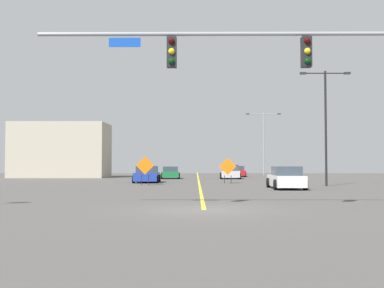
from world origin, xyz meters
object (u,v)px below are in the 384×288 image
car_red_mid (236,171)px  car_white_near (286,178)px  street_lamp_near_right (326,118)px  street_lamp_mid_right (264,138)px  car_green_approaching (170,173)px  construction_sign_left_lane (145,167)px  traffic_signal_assembly (302,65)px  car_blue_distant (147,175)px  car_silver_far (230,172)px  construction_sign_median_far (228,167)px

car_red_mid → car_white_near: bearing=-88.6°
street_lamp_near_right → car_red_mid: 25.82m
street_lamp_mid_right → car_red_mid: (-4.27, -6.29, -4.48)m
car_green_approaching → street_lamp_mid_right: bearing=49.8°
construction_sign_left_lane → traffic_signal_assembly: bearing=-68.3°
car_blue_distant → car_red_mid: 20.73m
street_lamp_mid_right → car_green_approaching: bearing=-130.2°
car_blue_distant → car_silver_far: car_silver_far is taller
street_lamp_mid_right → street_lamp_near_right: bearing=-90.1°
street_lamp_near_right → construction_sign_left_lane: street_lamp_near_right is taller
traffic_signal_assembly → construction_sign_left_lane: size_ratio=6.65×
construction_sign_median_far → traffic_signal_assembly: bearing=-87.1°
traffic_signal_assembly → street_lamp_near_right: size_ratio=1.72×
car_white_near → car_silver_far: 20.57m
street_lamp_mid_right → car_red_mid: 8.82m
car_white_near → street_lamp_near_right: bearing=45.9°
car_red_mid → car_green_approaching: bearing=-134.4°
construction_sign_median_far → car_silver_far: (1.07, 12.22, -0.59)m
street_lamp_mid_right → construction_sign_median_far: street_lamp_mid_right is taller
street_lamp_mid_right → car_blue_distant: (-13.36, -24.92, -4.46)m
car_green_approaching → car_silver_far: bearing=-4.0°
car_red_mid → street_lamp_near_right: bearing=-80.5°
car_red_mid → car_blue_distant: bearing=-116.0°
traffic_signal_assembly → car_red_mid: size_ratio=3.11×
car_green_approaching → construction_sign_left_lane: bearing=-93.5°
construction_sign_left_lane → car_silver_far: size_ratio=0.51×
construction_sign_median_far → car_red_mid: construction_sign_median_far is taller
traffic_signal_assembly → car_green_approaching: traffic_signal_assembly is taller
construction_sign_left_lane → car_blue_distant: size_ratio=0.52×
street_lamp_near_right → car_white_near: 6.56m
street_lamp_near_right → car_blue_distant: (-13.31, 6.49, -4.18)m
construction_sign_left_lane → car_red_mid: 25.66m
street_lamp_near_right → car_green_approaching: 21.40m
street_lamp_mid_right → car_green_approaching: street_lamp_mid_right is taller
street_lamp_near_right → car_blue_distant: 15.39m
street_lamp_mid_right → car_green_approaching: 19.05m
street_lamp_mid_right → car_white_near: (-3.58, -35.04, -4.46)m
traffic_signal_assembly → construction_sign_left_lane: bearing=111.7°
traffic_signal_assembly → car_silver_far: 34.60m
construction_sign_left_lane → car_silver_far: construction_sign_left_lane is taller
car_white_near → car_red_mid: (-0.69, 28.75, -0.02)m
traffic_signal_assembly → construction_sign_median_far: traffic_signal_assembly is taller
traffic_signal_assembly → car_green_approaching: bearing=100.4°
traffic_signal_assembly → car_red_mid: (1.32, 42.61, -4.35)m
car_silver_far → car_red_mid: bearing=80.7°
traffic_signal_assembly → car_white_near: 14.66m
traffic_signal_assembly → construction_sign_median_far: (-1.11, 22.11, -3.71)m
car_white_near → car_red_mid: bearing=91.4°
construction_sign_left_lane → car_green_approaching: bearing=86.5°
construction_sign_median_far → construction_sign_left_lane: bearing=-149.9°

